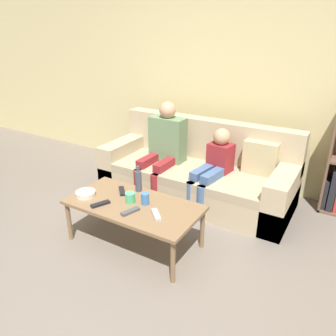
{
  "coord_description": "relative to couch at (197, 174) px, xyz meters",
  "views": [
    {
      "loc": [
        1.51,
        -1.34,
        1.84
      ],
      "look_at": [
        -0.02,
        1.2,
        0.56
      ],
      "focal_mm": 35.0,
      "sensor_mm": 36.0,
      "label": 1
    }
  ],
  "objects": [
    {
      "name": "tv_remote_1",
      "position": [
        -0.3,
        -1.01,
        0.15
      ],
      "size": [
        0.15,
        0.16,
        0.02
      ],
      "rotation": [
        0.0,
        0.0,
        0.76
      ],
      "color": "black",
      "rests_on": "coffee_table"
    },
    {
      "name": "tv_remote_3",
      "position": [
        -0.0,
        -1.27,
        0.15
      ],
      "size": [
        0.1,
        0.18,
        0.02
      ],
      "rotation": [
        0.0,
        0.0,
        -0.31
      ],
      "color": "#47474C",
      "rests_on": "coffee_table"
    },
    {
      "name": "ground_plane",
      "position": [
        -0.03,
        -1.8,
        -0.28
      ],
      "size": [
        22.0,
        22.0,
        0.0
      ],
      "primitive_type": "plane",
      "color": "#70665B"
    },
    {
      "name": "cup_near",
      "position": [
        -0.11,
        -1.13,
        0.18
      ],
      "size": [
        0.09,
        0.09,
        0.09
      ],
      "color": "#4CB77A",
      "rests_on": "coffee_table"
    },
    {
      "name": "person_adult",
      "position": [
        -0.4,
        -0.08,
        0.33
      ],
      "size": [
        0.42,
        0.6,
        1.08
      ],
      "rotation": [
        0.0,
        0.0,
        -0.02
      ],
      "color": "maroon",
      "rests_on": "ground_plane"
    },
    {
      "name": "tv_remote_2",
      "position": [
        -0.3,
        -1.3,
        0.15
      ],
      "size": [
        0.11,
        0.17,
        0.02
      ],
      "rotation": [
        0.0,
        0.0,
        -0.43
      ],
      "color": "black",
      "rests_on": "coffee_table"
    },
    {
      "name": "cup_far",
      "position": [
        0.02,
        -1.09,
        0.19
      ],
      "size": [
        0.07,
        0.07,
        0.1
      ],
      "color": "#3D70B2",
      "rests_on": "coffee_table"
    },
    {
      "name": "person_child",
      "position": [
        0.25,
        -0.13,
        0.21
      ],
      "size": [
        0.32,
        0.62,
        0.87
      ],
      "rotation": [
        0.0,
        0.0,
        -0.15
      ],
      "color": "#476693",
      "rests_on": "ground_plane"
    },
    {
      "name": "coffee_table",
      "position": [
        -0.07,
        -1.13,
        0.1
      ],
      "size": [
        1.19,
        0.6,
        0.41
      ],
      "color": "brown",
      "rests_on": "ground_plane"
    },
    {
      "name": "couch",
      "position": [
        0.0,
        0.0,
        0.0
      ],
      "size": [
        2.19,
        0.85,
        0.86
      ],
      "color": "tan",
      "rests_on": "ground_plane"
    },
    {
      "name": "tv_remote_0",
      "position": [
        0.21,
        -1.2,
        0.15
      ],
      "size": [
        0.15,
        0.15,
        0.02
      ],
      "rotation": [
        0.0,
        0.0,
        0.79
      ],
      "color": "#B7B7BC",
      "rests_on": "coffee_table"
    },
    {
      "name": "wall_back",
      "position": [
        -0.03,
        0.63,
        1.02
      ],
      "size": [
        12.0,
        0.06,
        2.6
      ],
      "color": "beige",
      "rests_on": "ground_plane"
    },
    {
      "name": "bottle",
      "position": [
        -0.18,
        -0.91,
        0.24
      ],
      "size": [
        0.06,
        0.06,
        0.25
      ],
      "color": "#424756",
      "rests_on": "coffee_table"
    },
    {
      "name": "snack_bowl",
      "position": [
        -0.53,
        -1.24,
        0.16
      ],
      "size": [
        0.18,
        0.18,
        0.05
      ],
      "color": "beige",
      "rests_on": "coffee_table"
    }
  ]
}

